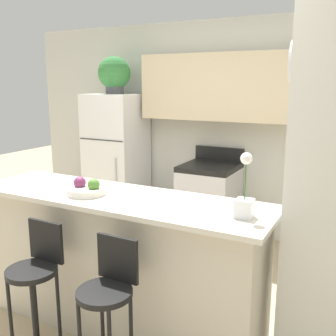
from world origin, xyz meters
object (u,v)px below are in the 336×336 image
Objects in this scene: orchid_vase at (245,197)px; potted_plant_on_fridge at (114,74)px; refrigerator at (117,160)px; bar_stool_left at (36,272)px; fruit_bowl at (87,189)px; trash_bin at (145,220)px; bar_stool_right at (108,294)px; stove_range at (209,202)px.

potted_plant_on_fridge is at bearing 139.77° from orchid_vase.
refrigerator is 1.82× the size of bar_stool_left.
bar_stool_left is 3.29× the size of fruit_bowl.
fruit_bowl reaches higher than trash_bin.
orchid_vase reaches higher than bar_stool_right.
refrigerator is 1.35m from stove_range.
trash_bin is at bearing 108.08° from fruit_bowl.
refrigerator reaches higher than stove_range.
fruit_bowl is at bearing -94.80° from stove_range.
stove_range is at bearing 0.37° from refrigerator.
bar_stool_left is 1.00× the size of bar_stool_right.
bar_stool_right is at bearing 0.00° from bar_stool_left.
refrigerator is at bearing 123.96° from bar_stool_right.
bar_stool_left is at bearing -158.44° from orchid_vase.
fruit_bowl is (1.13, -1.97, -0.86)m from potted_plant_on_fridge.
fruit_bowl reaches higher than bar_stool_right.
fruit_bowl is at bearing -60.24° from potted_plant_on_fridge.
potted_plant_on_fridge is (-1.05, 2.42, 1.32)m from bar_stool_left.
bar_stool_left is (-0.25, -2.42, 0.15)m from stove_range.
trash_bin is at bearing -21.13° from potted_plant_on_fridge.
fruit_bowl reaches higher than stove_range.
trash_bin is (-1.07, 2.20, -0.42)m from bar_stool_right.
bar_stool_right is at bearing -56.04° from potted_plant_on_fridge.
orchid_vase is (0.99, -1.94, 0.70)m from stove_range.
bar_stool_left is 2.44× the size of trash_bin.
potted_plant_on_fridge reaches higher than refrigerator.
potted_plant_on_fridge reaches higher than orchid_vase.
stove_range is 2.82× the size of trash_bin.
potted_plant_on_fridge is 1.62× the size of fruit_bowl.
bar_stool_left is at bearing -66.58° from potted_plant_on_fridge.
potted_plant_on_fridge reaches higher than stove_range.
stove_range is 0.82m from trash_bin.
stove_range is 1.96m from potted_plant_on_fridge.
trash_bin is (-0.49, 2.20, -0.42)m from bar_stool_left.
bar_stool_left is at bearing -95.78° from stove_range.
bar_stool_right is (0.33, -2.42, 0.15)m from stove_range.
bar_stool_left is at bearing 180.00° from bar_stool_right.
bar_stool_left is 2.95m from potted_plant_on_fridge.
bar_stool_right is 0.98m from orchid_vase.
trash_bin is (0.55, -0.21, -0.66)m from refrigerator.
orchid_vase reaches higher than bar_stool_left.
fruit_bowl is 2.05m from trash_bin.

